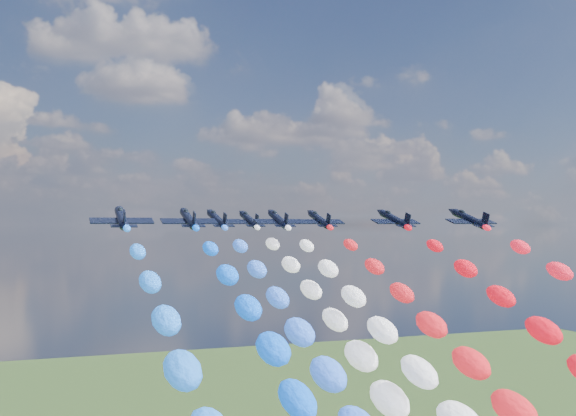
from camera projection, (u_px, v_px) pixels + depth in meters
name	position (u px, v px, depth m)	size (l,w,h in m)	color
jet_0	(121.00, 218.00, 115.76)	(9.62, 12.90, 2.84)	black
jet_1	(188.00, 219.00, 128.90)	(9.62, 12.90, 2.84)	black
jet_2	(217.00, 219.00, 142.50)	(9.62, 12.90, 2.84)	black
jet_3	(278.00, 219.00, 144.41)	(9.62, 12.90, 2.84)	black
jet_4	(249.00, 220.00, 156.28)	(9.62, 12.90, 2.84)	black
jet_5	(319.00, 219.00, 150.45)	(9.62, 12.90, 2.84)	black
jet_6	(394.00, 219.00, 144.42)	(9.62, 12.90, 2.84)	black
jet_7	(469.00, 219.00, 137.47)	(9.62, 12.90, 2.84)	black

